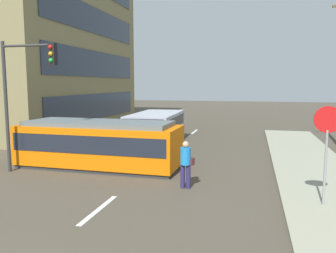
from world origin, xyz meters
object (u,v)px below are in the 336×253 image
(pedestrian_crossing, at_px, (186,162))
(stop_sign, at_px, (327,135))
(traffic_light_mast, at_px, (24,82))
(city_bus, at_px, (156,126))
(streetcar_tram, at_px, (99,143))

(pedestrian_crossing, xyz_separation_m, stop_sign, (4.28, -1.06, 1.25))
(pedestrian_crossing, xyz_separation_m, traffic_light_mast, (-6.68, 0.52, 2.75))
(traffic_light_mast, bearing_deg, stop_sign, -8.18)
(city_bus, bearing_deg, streetcar_tram, -97.43)
(stop_sign, xyz_separation_m, traffic_light_mast, (-10.96, 1.57, 1.50))
(streetcar_tram, distance_m, stop_sign, 9.22)
(traffic_light_mast, bearing_deg, streetcar_tram, 34.62)
(stop_sign, bearing_deg, city_bus, 129.20)
(city_bus, xyz_separation_m, pedestrian_crossing, (3.47, -8.44, -0.13))
(stop_sign, height_order, traffic_light_mast, traffic_light_mast)
(streetcar_tram, relative_size, traffic_light_mast, 1.34)
(stop_sign, bearing_deg, pedestrian_crossing, 166.13)
(city_bus, bearing_deg, stop_sign, -50.80)
(stop_sign, bearing_deg, streetcar_tram, 159.33)
(streetcar_tram, xyz_separation_m, pedestrian_crossing, (4.29, -2.17, -0.11))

